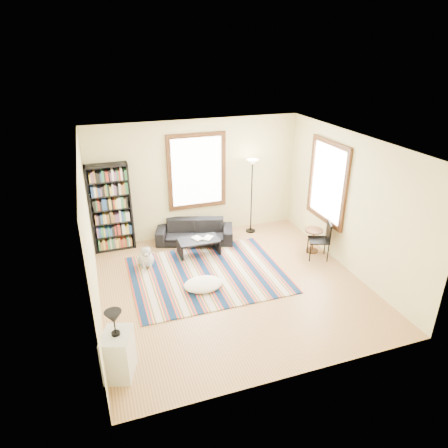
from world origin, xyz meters
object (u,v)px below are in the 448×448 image
object	(u,v)px
sofa	(195,232)
white_cabinet	(119,354)
dog	(146,255)
floor_cushion	(203,284)
bookshelf	(111,208)
coffee_table	(199,247)
floor_lamp	(251,197)
side_table	(313,241)
folding_chair	(319,240)

from	to	relation	value
sofa	white_cabinet	size ratio (longest dim) A/B	2.56
dog	floor_cushion	bearing A→B (deg)	-50.15
sofa	bookshelf	distance (m)	1.98
bookshelf	coffee_table	size ratio (longest dim) A/B	2.22
coffee_table	floor_lamp	size ratio (longest dim) A/B	0.48
coffee_table	floor_cushion	xyz separation A→B (m)	(-0.29, -1.38, -0.09)
sofa	white_cabinet	world-z (taller)	white_cabinet
bookshelf	floor_lamp	distance (m)	3.30
sofa	floor_cushion	xyz separation A→B (m)	(-0.37, -1.99, -0.17)
coffee_table	white_cabinet	distance (m)	3.69
white_cabinet	side_table	bearing A→B (deg)	46.23
dog	side_table	bearing A→B (deg)	-5.48
sofa	side_table	world-z (taller)	side_table
white_cabinet	floor_cushion	bearing A→B (deg)	63.22
floor_lamp	folding_chair	size ratio (longest dim) A/B	2.16
floor_lamp	coffee_table	bearing A→B (deg)	-155.29
floor_lamp	sofa	bearing A→B (deg)	-176.12
bookshelf	floor_cushion	distance (m)	2.84
sofa	coffee_table	size ratio (longest dim) A/B	1.99
white_cabinet	dog	world-z (taller)	white_cabinet
sofa	floor_cushion	world-z (taller)	sofa
sofa	floor_lamp	world-z (taller)	floor_lamp
white_cabinet	floor_lamp	bearing A→B (deg)	65.26
floor_cushion	side_table	size ratio (longest dim) A/B	1.40
dog	white_cabinet	bearing A→B (deg)	-102.60
floor_lamp	folding_chair	xyz separation A→B (m)	(0.88, -1.73, -0.50)
floor_cushion	folding_chair	bearing A→B (deg)	7.59
floor_cushion	floor_lamp	distance (m)	2.91
sofa	bookshelf	xyz separation A→B (m)	(-1.82, 0.27, 0.74)
floor_cushion	white_cabinet	bearing A→B (deg)	-135.24
bookshelf	floor_lamp	bearing A→B (deg)	-2.95
side_table	sofa	bearing A→B (deg)	151.07
sofa	dog	size ratio (longest dim) A/B	3.41
coffee_table	side_table	distance (m)	2.58
coffee_table	sofa	bearing A→B (deg)	83.33
sofa	side_table	size ratio (longest dim) A/B	3.31
folding_chair	white_cabinet	size ratio (longest dim) A/B	1.23
floor_cushion	floor_lamp	size ratio (longest dim) A/B	0.41
dog	floor_lamp	bearing A→B (deg)	20.77
coffee_table	floor_cushion	size ratio (longest dim) A/B	1.19
floor_lamp	white_cabinet	distance (m)	5.25
floor_cushion	dog	distance (m)	1.52
bookshelf	floor_lamp	world-z (taller)	bookshelf
white_cabinet	bookshelf	bearing A→B (deg)	104.57
side_table	folding_chair	world-z (taller)	folding_chair
bookshelf	floor_lamp	xyz separation A→B (m)	(3.30, -0.17, -0.07)
sofa	floor_cushion	size ratio (longest dim) A/B	2.37
bookshelf	floor_cushion	xyz separation A→B (m)	(1.46, -2.26, -0.91)
floor_cushion	white_cabinet	world-z (taller)	white_cabinet
sofa	coffee_table	distance (m)	0.62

